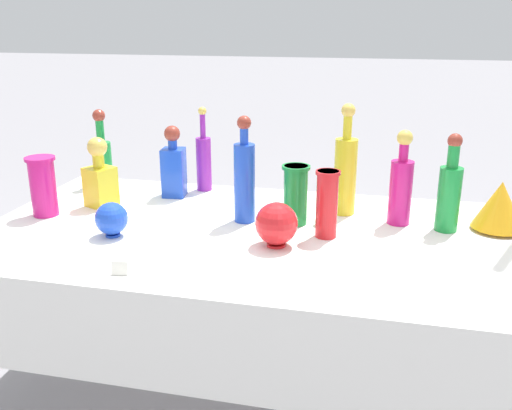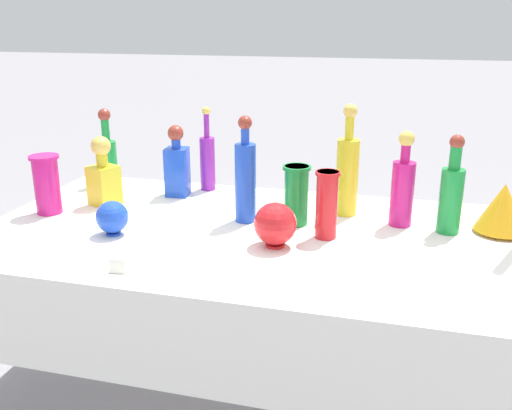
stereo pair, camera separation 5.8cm
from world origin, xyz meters
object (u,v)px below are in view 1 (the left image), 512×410
(slender_vase_1, at_px, (43,185))
(tall_bottle_1, at_px, (449,192))
(tall_bottle_5, at_px, (204,160))
(cardboard_box_behind_left, at_px, (204,250))
(tall_bottle_0, at_px, (345,171))
(tall_bottle_4, at_px, (102,156))
(slender_vase_0, at_px, (296,193))
(round_bowl_1, at_px, (276,224))
(cardboard_box_behind_right, at_px, (256,248))
(square_decanter_1, at_px, (174,166))
(square_decanter_0, at_px, (100,177))
(slender_vase_2, at_px, (327,202))
(tall_bottle_3, at_px, (401,186))
(round_bowl_0, at_px, (111,219))
(fluted_vase_0, at_px, (500,205))
(tall_bottle_2, at_px, (244,178))

(slender_vase_1, bearing_deg, tall_bottle_1, 6.74)
(tall_bottle_5, height_order, cardboard_box_behind_left, tall_bottle_5)
(tall_bottle_0, height_order, tall_bottle_5, tall_bottle_0)
(tall_bottle_1, relative_size, tall_bottle_4, 1.02)
(tall_bottle_4, relative_size, slender_vase_1, 1.50)
(slender_vase_0, xyz_separation_m, round_bowl_1, (-0.03, -0.23, -0.04))
(cardboard_box_behind_left, relative_size, cardboard_box_behind_right, 1.02)
(square_decanter_1, relative_size, slender_vase_0, 1.37)
(square_decanter_0, distance_m, slender_vase_2, 0.94)
(square_decanter_0, relative_size, slender_vase_2, 1.19)
(square_decanter_0, relative_size, cardboard_box_behind_left, 0.60)
(tall_bottle_3, distance_m, round_bowl_0, 1.05)
(slender_vase_1, height_order, fluted_vase_0, slender_vase_1)
(tall_bottle_1, xyz_separation_m, tall_bottle_2, (-0.73, -0.07, 0.02))
(tall_bottle_0, bearing_deg, slender_vase_2, -98.40)
(slender_vase_0, height_order, slender_vase_2, slender_vase_2)
(tall_bottle_1, distance_m, square_decanter_1, 1.11)
(tall_bottle_5, relative_size, cardboard_box_behind_right, 0.79)
(fluted_vase_0, bearing_deg, tall_bottle_5, 168.23)
(slender_vase_0, relative_size, round_bowl_0, 1.81)
(slender_vase_0, distance_m, round_bowl_0, 0.66)
(tall_bottle_5, relative_size, slender_vase_2, 1.55)
(slender_vase_2, bearing_deg, tall_bottle_5, 142.99)
(square_decanter_1, distance_m, round_bowl_0, 0.50)
(tall_bottle_2, height_order, slender_vase_2, tall_bottle_2)
(tall_bottle_1, distance_m, slender_vase_2, 0.45)
(tall_bottle_1, bearing_deg, cardboard_box_behind_right, 130.16)
(slender_vase_0, distance_m, slender_vase_2, 0.17)
(tall_bottle_0, xyz_separation_m, tall_bottle_1, (0.38, -0.11, -0.03))
(slender_vase_0, bearing_deg, slender_vase_2, -40.22)
(square_decanter_0, height_order, slender_vase_0, square_decanter_0)
(tall_bottle_0, relative_size, round_bowl_1, 2.83)
(round_bowl_1, relative_size, cardboard_box_behind_right, 0.33)
(tall_bottle_1, xyz_separation_m, slender_vase_1, (-1.50, -0.18, -0.02))
(tall_bottle_3, xyz_separation_m, tall_bottle_5, (-0.84, 0.25, -0.01))
(square_decanter_0, relative_size, square_decanter_1, 0.93)
(tall_bottle_5, bearing_deg, tall_bottle_4, -177.09)
(tall_bottle_0, bearing_deg, cardboard_box_behind_left, 134.62)
(tall_bottle_2, relative_size, slender_vase_1, 1.73)
(tall_bottle_5, distance_m, slender_vase_2, 0.74)
(slender_vase_2, bearing_deg, slender_vase_1, -179.15)
(tall_bottle_0, relative_size, cardboard_box_behind_right, 0.92)
(tall_bottle_4, xyz_separation_m, square_decanter_1, (0.38, -0.09, -0.00))
(slender_vase_2, height_order, round_bowl_0, slender_vase_2)
(square_decanter_1, bearing_deg, slender_vase_2, -25.63)
(tall_bottle_1, height_order, cardboard_box_behind_left, tall_bottle_1)
(tall_bottle_0, height_order, slender_vase_2, tall_bottle_0)
(tall_bottle_3, distance_m, square_decanter_1, 0.94)
(round_bowl_0, bearing_deg, tall_bottle_0, 29.29)
(tall_bottle_0, xyz_separation_m, square_decanter_1, (-0.72, 0.06, -0.04))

